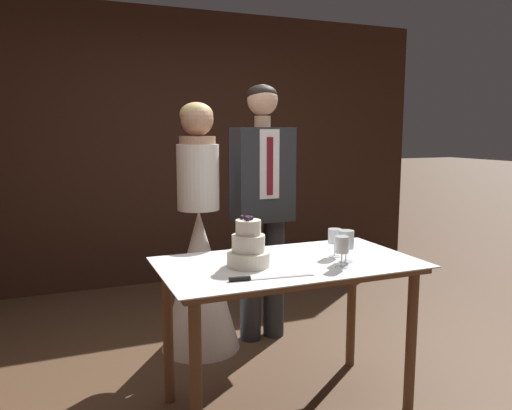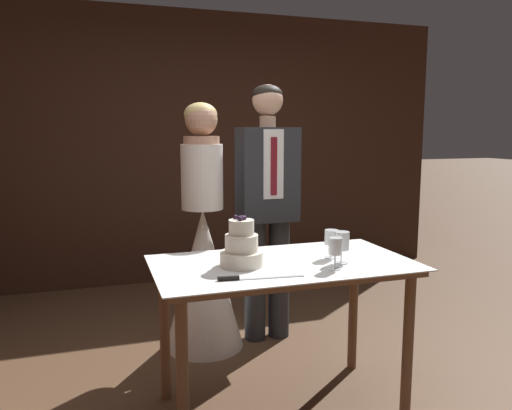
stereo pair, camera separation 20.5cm
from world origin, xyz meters
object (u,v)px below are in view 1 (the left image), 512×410
Objects in this scene: groom at (262,199)px; wine_glass_far at (346,241)px; wine_glass_middle at (335,237)px; bride at (199,260)px; tiered_cake at (248,248)px; cake_table at (288,281)px; wine_glass_near at (342,246)px; cake_knife at (255,278)px.

wine_glass_far is at bearing -87.27° from groom.
bride is at bearing 119.66° from wine_glass_middle.
wine_glass_far reaches higher than wine_glass_middle.
tiered_cake is 0.15× the size of bride.
cake_table is 0.94m from bride.
tiered_cake is at bearing 154.45° from wine_glass_near.
cake_knife is (-0.28, -0.23, 0.11)m from cake_table.
groom reaches higher than tiered_cake.
bride is (-0.23, 0.90, -0.09)m from cake_table.
bride reaches higher than wine_glass_middle.
wine_glass_middle is at bearing 0.54° from tiered_cake.
bride is at bearing 179.93° from groom.
groom is (0.46, 0.90, 0.11)m from tiered_cake.
tiered_cake is at bearing -89.63° from bride.
wine_glass_near is at bearing -68.79° from bride.
bride reaches higher than wine_glass_near.
groom is at bearing 72.28° from cake_knife.
wine_glass_middle is 0.12m from wine_glass_far.
tiered_cake is at bearing 83.15° from cake_knife.
wine_glass_far is at bearing -12.50° from tiered_cake.
tiered_cake is at bearing -179.46° from wine_glass_middle.
cake_knife is 0.58m from wine_glass_far.
wine_glass_middle is at bearing 0.90° from cake_table.
cake_table is 0.98m from groom.
cake_table is 3.29× the size of cake_knife.
groom is at bearing 92.73° from wine_glass_far.
groom reaches higher than cake_table.
wine_glass_far is (0.56, 0.12, 0.10)m from cake_knife.
wine_glass_near is at bearing -91.72° from groom.
wine_glass_near reaches higher than wine_glass_middle.
wine_glass_near is at bearing 9.91° from cake_knife.
wine_glass_near is 0.12m from wine_glass_far.
wine_glass_middle reaches higher than cake_knife.
cake_table is 0.38m from cake_knife.
bride is (-0.51, 1.01, -0.30)m from wine_glass_far.
cake_table is 0.36m from wine_glass_near.
wine_glass_near is 0.22m from wine_glass_middle.
cake_table is 0.37m from wine_glass_far.
wine_glass_near reaches higher than cake_knife.
wine_glass_far is 0.10× the size of bride.
tiered_cake reaches higher than wine_glass_near.
tiered_cake reaches higher than wine_glass_far.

